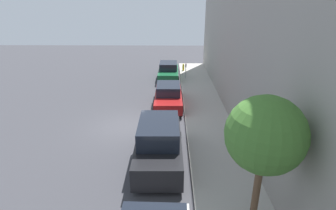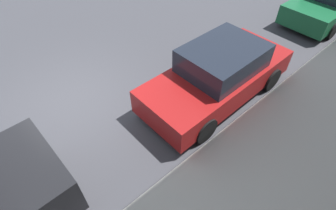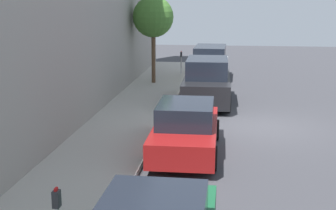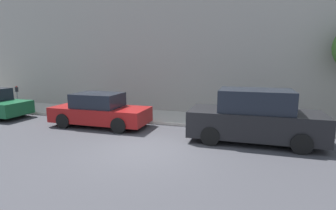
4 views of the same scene
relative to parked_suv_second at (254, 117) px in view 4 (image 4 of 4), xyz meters
name	(u,v)px [view 4 (image 4 of 4)]	position (x,y,z in m)	size (l,w,h in m)	color
ground_plane	(145,150)	(-2.12, 3.56, -0.93)	(60.00, 60.00, 0.00)	#38383D
sidewalk	(181,118)	(2.75, 3.56, -0.86)	(2.74, 32.00, 0.15)	#B2ADA3
building_facade	(193,16)	(5.13, 3.56, 4.61)	(2.00, 32.00, 11.08)	gray
parked_suv_second	(254,117)	(0.00, 0.00, 0.00)	(2.08, 4.83, 1.98)	black
parked_sedan_third	(100,111)	(0.32, 6.81, -0.21)	(1.92, 4.52, 1.54)	maroon
parking_meter_far	(17,95)	(1.83, 13.35, 0.07)	(0.11, 0.15, 1.38)	#ADADB2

